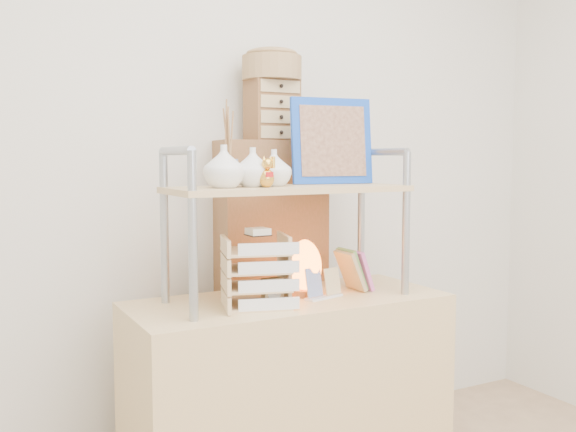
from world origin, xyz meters
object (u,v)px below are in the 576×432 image
at_px(cabinet, 270,296).
at_px(salt_lamp, 305,267).
at_px(desk, 289,395).
at_px(letter_tray, 258,275).

bearing_deg(cabinet, salt_lamp, -88.26).
relative_size(desk, salt_lamp, 5.57).
xyz_separation_m(desk, salt_lamp, (0.08, 0.02, 0.48)).
bearing_deg(letter_tray, desk, 22.09).
distance_m(letter_tray, salt_lamp, 0.25).
bearing_deg(cabinet, letter_tray, -115.18).
relative_size(desk, cabinet, 0.89).
bearing_deg(letter_tray, cabinet, 58.37).
distance_m(cabinet, letter_tray, 0.54).
bearing_deg(desk, letter_tray, -157.91).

